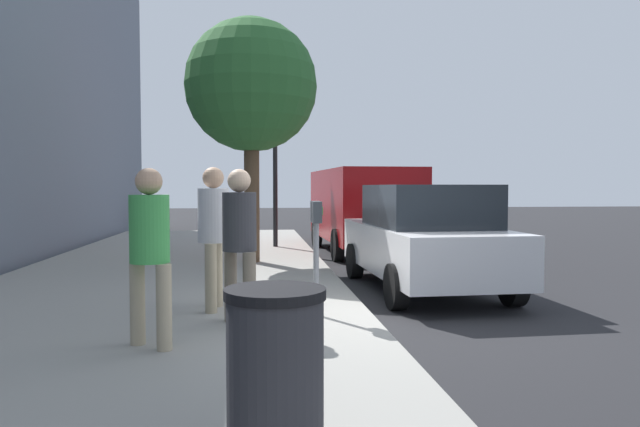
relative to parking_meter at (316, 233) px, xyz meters
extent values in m
plane|color=#232326|center=(0.20, -0.71, -1.17)|extent=(80.00, 80.00, 0.00)
cube|color=gray|center=(0.20, 2.29, -1.09)|extent=(28.00, 6.00, 0.15)
cylinder|color=gray|center=(0.00, 0.00, -0.44)|extent=(0.07, 0.07, 1.15)
cube|color=#383D42|center=(-0.10, 0.00, 0.26)|extent=(0.16, 0.11, 0.26)
cube|color=#383D42|center=(0.10, 0.00, 0.26)|extent=(0.16, 0.11, 0.26)
cube|color=#268C33|center=(-0.10, -0.06, 0.28)|extent=(0.10, 0.01, 0.10)
cube|color=#268C33|center=(0.10, -0.06, 0.28)|extent=(0.10, 0.01, 0.10)
cylinder|color=#726656|center=(-0.19, 1.04, -0.59)|extent=(0.15, 0.15, 0.85)
cylinder|color=#726656|center=(-0.51, 0.81, -0.59)|extent=(0.15, 0.15, 0.85)
cylinder|color=#333338|center=(-0.35, 0.93, 0.17)|extent=(0.39, 0.39, 0.67)
sphere|color=beige|center=(-0.35, 0.93, 0.64)|extent=(0.27, 0.27, 0.27)
cylinder|color=tan|center=(-1.10, 1.93, -0.59)|extent=(0.15, 0.15, 0.84)
cylinder|color=tan|center=(-1.35, 1.63, -0.59)|extent=(0.15, 0.15, 0.84)
cylinder|color=green|center=(-1.22, 1.78, 0.16)|extent=(0.39, 0.39, 0.67)
sphere|color=tan|center=(-1.22, 1.78, 0.63)|extent=(0.26, 0.26, 0.26)
cylinder|color=tan|center=(0.69, 1.25, -0.58)|extent=(0.15, 0.15, 0.88)
cylinder|color=tan|center=(0.29, 1.30, -0.58)|extent=(0.15, 0.15, 0.88)
cylinder|color=silver|center=(0.49, 1.28, 0.21)|extent=(0.40, 0.40, 0.69)
sphere|color=tan|center=(0.49, 1.28, 0.69)|extent=(0.27, 0.27, 0.27)
cube|color=silver|center=(2.33, -2.06, -0.46)|extent=(4.46, 1.98, 0.76)
cube|color=black|center=(2.13, -2.06, 0.26)|extent=(2.25, 1.76, 0.68)
cylinder|color=black|center=(3.73, -1.14, -0.84)|extent=(0.67, 0.24, 0.66)
cylinder|color=black|center=(3.78, -2.88, -0.84)|extent=(0.67, 0.24, 0.66)
cylinder|color=black|center=(0.87, -1.23, -0.84)|extent=(0.67, 0.24, 0.66)
cylinder|color=black|center=(0.92, -2.98, -0.84)|extent=(0.67, 0.24, 0.66)
cube|color=maroon|center=(7.90, -2.06, 0.11)|extent=(5.27, 2.18, 1.80)
cylinder|color=black|center=(9.56, -1.05, -0.79)|extent=(0.77, 0.25, 0.76)
cylinder|color=black|center=(9.63, -2.95, -0.79)|extent=(0.77, 0.25, 0.76)
cylinder|color=black|center=(6.18, -1.17, -0.79)|extent=(0.77, 0.25, 0.76)
cylinder|color=black|center=(6.25, -3.07, -0.79)|extent=(0.77, 0.25, 0.76)
cylinder|color=brown|center=(5.19, 0.80, 0.42)|extent=(0.32, 0.32, 2.88)
sphere|color=#2C642E|center=(5.19, 0.80, 2.69)|extent=(2.76, 2.76, 2.76)
cylinder|color=black|center=(8.27, 0.20, 0.78)|extent=(0.12, 0.12, 3.60)
cube|color=black|center=(8.27, 0.00, 2.13)|extent=(0.24, 0.20, 0.76)
sphere|color=red|center=(8.27, -0.11, 2.37)|extent=(0.14, 0.14, 0.14)
sphere|color=orange|center=(8.27, -0.11, 2.13)|extent=(0.14, 0.14, 0.14)
sphere|color=green|center=(8.27, -0.11, 1.89)|extent=(0.14, 0.14, 0.14)
cylinder|color=#2D2D33|center=(-3.74, 0.64, -0.54)|extent=(0.56, 0.56, 0.95)
cylinder|color=black|center=(-3.74, 0.64, -0.04)|extent=(0.59, 0.59, 0.06)
camera|label=1|loc=(-7.02, 0.76, 0.57)|focal=32.37mm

